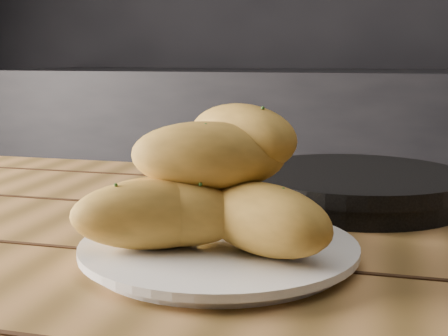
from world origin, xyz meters
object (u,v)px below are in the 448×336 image
table (304,328)px  plate (219,250)px  bread_rolls (209,189)px  skillet (355,186)px

table → plate: (-0.08, -0.09, 0.12)m
table → bread_rolls: 0.22m
skillet → table: bearing=-102.8°
table → bread_rolls: bread_rolls is taller
plate → skillet: skillet is taller
bread_rolls → skillet: bearing=65.8°
skillet → plate: bearing=-112.7°
bread_rolls → skillet: 0.32m
plate → bread_rolls: bearing=-171.8°
table → plate: bearing=-128.9°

